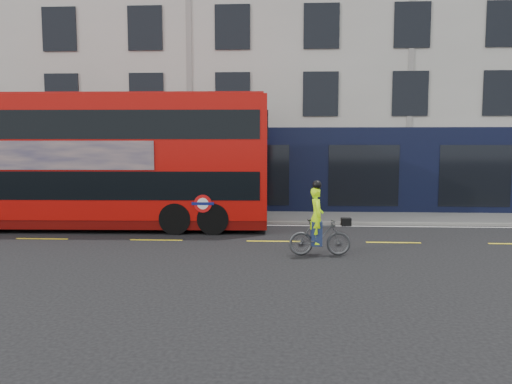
{
  "coord_description": "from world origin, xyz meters",
  "views": [
    {
      "loc": [
        4.3,
        -15.06,
        3.35
      ],
      "look_at": [
        3.4,
        1.72,
        1.65
      ],
      "focal_mm": 35.0,
      "sensor_mm": 36.0,
      "label": 1
    }
  ],
  "objects": [
    {
      "name": "pavement",
      "position": [
        0.0,
        6.5,
        0.06
      ],
      "size": [
        60.0,
        3.0,
        0.12
      ],
      "primitive_type": "cube",
      "color": "gray",
      "rests_on": "ground"
    },
    {
      "name": "building_terrace",
      "position": [
        0.0,
        12.94,
        7.49
      ],
      "size": [
        50.0,
        10.07,
        15.0
      ],
      "color": "beige",
      "rests_on": "ground"
    },
    {
      "name": "kerb",
      "position": [
        0.0,
        5.0,
        0.07
      ],
      "size": [
        60.0,
        0.12,
        0.13
      ],
      "primitive_type": "cube",
      "color": "gray",
      "rests_on": "ground"
    },
    {
      "name": "bus",
      "position": [
        -2.55,
        3.8,
        2.62
      ],
      "size": [
        12.76,
        3.29,
        5.11
      ],
      "rotation": [
        0.0,
        0.0,
        0.03
      ],
      "color": "#AA0A06",
      "rests_on": "ground"
    },
    {
      "name": "cyclist",
      "position": [
        5.38,
        -0.5,
        0.74
      ],
      "size": [
        1.84,
        0.62,
        2.23
      ],
      "rotation": [
        0.0,
        0.0,
        0.05
      ],
      "color": "#3F4144",
      "rests_on": "ground"
    },
    {
      "name": "ground",
      "position": [
        0.0,
        0.0,
        0.0
      ],
      "size": [
        120.0,
        120.0,
        0.0
      ],
      "primitive_type": "plane",
      "color": "black",
      "rests_on": "ground"
    },
    {
      "name": "lane_dashes",
      "position": [
        0.0,
        1.5,
        0.0
      ],
      "size": [
        58.0,
        0.12,
        0.01
      ],
      "primitive_type": null,
      "color": "yellow",
      "rests_on": "ground"
    },
    {
      "name": "road_edge_line",
      "position": [
        0.0,
        4.7,
        0.0
      ],
      "size": [
        58.0,
        0.1,
        0.01
      ],
      "primitive_type": "cube",
      "color": "silver",
      "rests_on": "ground"
    }
  ]
}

